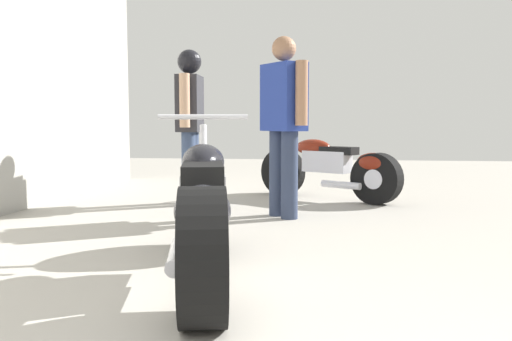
{
  "coord_description": "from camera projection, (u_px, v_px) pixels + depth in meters",
  "views": [
    {
      "loc": [
        0.15,
        -0.61,
        0.89
      ],
      "look_at": [
        -0.39,
        3.66,
        0.5
      ],
      "focal_mm": 37.8,
      "sensor_mm": 36.0,
      "label": 1
    }
  ],
  "objects": [
    {
      "name": "motorcycle_black_naked",
      "position": [
        330.0,
        168.0,
        6.17
      ],
      "size": [
        1.62,
        1.12,
        0.85
      ],
      "color": "black",
      "rests_on": "ground_plane"
    },
    {
      "name": "mechanic_with_helmet",
      "position": [
        190.0,
        112.0,
        5.78
      ],
      "size": [
        0.26,
        0.65,
        1.66
      ],
      "color": "#384766",
      "rests_on": "ground_plane"
    },
    {
      "name": "mechanic_in_blue",
      "position": [
        284.0,
        116.0,
        4.97
      ],
      "size": [
        0.5,
        0.59,
        1.67
      ],
      "color": "#2D3851",
      "rests_on": "ground_plane"
    },
    {
      "name": "ground_plane",
      "position": [
        303.0,
        236.0,
        4.23
      ],
      "size": [
        17.14,
        17.14,
        0.0
      ],
      "primitive_type": "plane",
      "color": "#A8A399"
    },
    {
      "name": "motorcycle_maroon_cruiser",
      "position": [
        203.0,
        212.0,
        2.98
      ],
      "size": [
        0.75,
        2.01,
        0.94
      ],
      "color": "black",
      "rests_on": "ground_plane"
    }
  ]
}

